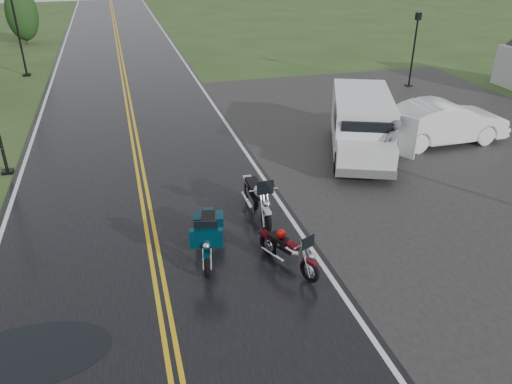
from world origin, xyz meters
TOP-DOWN VIEW (x-y plane):
  - ground at (0.00, 0.00)m, footprint 120.00×120.00m
  - road at (0.00, 10.00)m, footprint 8.00×100.00m
  - parking_pad at (11.00, 5.00)m, footprint 14.00×24.00m
  - motorcycle_red at (3.25, -0.81)m, footprint 1.41×2.03m
  - motorcycle_teal at (1.10, 0.01)m, footprint 1.32×2.45m
  - motorcycle_silver at (2.92, 1.44)m, footprint 0.91×2.44m
  - van_white at (6.29, 4.47)m, footprint 3.94×5.80m
  - person_at_van at (7.84, 3.89)m, footprint 0.80×0.63m
  - sedan_white at (11.19, 5.97)m, footprint 4.84×1.75m
  - lamp_post_far_left at (-5.26, 21.31)m, footprint 0.41×0.41m
  - lamp_post_far_right at (14.33, 13.45)m, footprint 0.32×0.32m
  - tree_left_far at (-6.40, 31.52)m, footprint 2.23×2.23m

SIDE VIEW (x-z plane):
  - ground at x=0.00m, z-range 0.00..0.00m
  - parking_pad at x=11.00m, z-range 0.00..0.03m
  - road at x=0.00m, z-range 0.00..0.04m
  - motorcycle_red at x=3.25m, z-range 0.00..1.13m
  - motorcycle_teal at x=1.10m, z-range 0.00..1.38m
  - motorcycle_silver at x=2.92m, z-range 0.00..1.43m
  - sedan_white at x=11.19m, z-range 0.00..1.59m
  - person_at_van at x=7.84m, z-range 0.00..1.90m
  - van_white at x=6.29m, z-range 0.00..2.13m
  - tree_left_far at x=-6.40m, z-range 0.00..3.43m
  - lamp_post_far_right at x=14.33m, z-range 0.00..3.74m
  - lamp_post_far_left at x=-5.26m, z-range 0.00..4.73m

